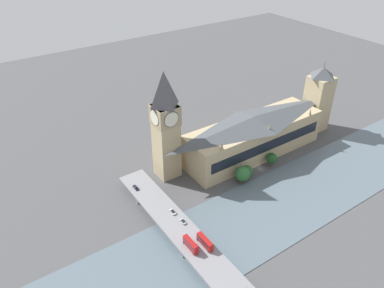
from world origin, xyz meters
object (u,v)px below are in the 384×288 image
(double_decker_bus_mid, at_px, (205,242))
(car_southbound_lead, at_px, (173,212))
(car_northbound_mid, at_px, (136,187))
(road_bridge, at_px, (193,244))
(car_southbound_mid, at_px, (183,221))
(double_decker_bus_lead, at_px, (191,244))
(clock_tower, at_px, (165,124))
(victoria_tower, at_px, (318,99))
(parliament_hall, at_px, (254,135))

(double_decker_bus_mid, distance_m, car_southbound_lead, 28.01)
(car_northbound_mid, bearing_deg, road_bridge, -175.61)
(car_southbound_lead, distance_m, car_southbound_mid, 9.16)
(double_decker_bus_mid, bearing_deg, car_northbound_mid, 7.80)
(road_bridge, xyz_separation_m, car_northbound_mid, (52.36, 4.02, 1.84))
(double_decker_bus_mid, bearing_deg, double_decker_bus_lead, 70.48)
(clock_tower, xyz_separation_m, car_southbound_mid, (-46.75, 18.76, -29.64))
(car_northbound_mid, distance_m, car_southbound_mid, 39.14)
(victoria_tower, distance_m, road_bridge, 153.12)
(victoria_tower, distance_m, car_northbound_mid, 149.14)
(victoria_tower, bearing_deg, car_southbound_mid, 103.71)
(parliament_hall, xyz_separation_m, car_southbound_lead, (-25.08, 79.60, -7.91))
(road_bridge, xyz_separation_m, car_southbound_mid, (13.96, -3.52, 1.81))
(car_southbound_lead, bearing_deg, clock_tower, -27.20)
(victoria_tower, distance_m, double_decker_bus_mid, 150.73)
(car_southbound_mid, bearing_deg, double_decker_bus_lead, 158.75)
(victoria_tower, relative_size, road_bridge, 0.39)
(road_bridge, distance_m, double_decker_bus_mid, 7.18)
(parliament_hall, xyz_separation_m, victoria_tower, (0.06, -61.46, 9.83))
(parliament_hall, bearing_deg, double_decker_bus_lead, 120.66)
(clock_tower, distance_m, car_northbound_mid, 40.48)
(clock_tower, bearing_deg, victoria_tower, -95.85)
(victoria_tower, relative_size, car_southbound_mid, 13.17)
(car_southbound_lead, bearing_deg, car_southbound_mid, -176.40)
(clock_tower, xyz_separation_m, car_northbound_mid, (-8.35, 26.30, -29.62))
(clock_tower, relative_size, car_northbound_mid, 14.49)
(car_northbound_mid, relative_size, car_southbound_lead, 1.04)
(parliament_hall, xyz_separation_m, double_decker_bus_mid, (-53.01, 78.74, -6.02))
(double_decker_bus_mid, relative_size, car_northbound_mid, 2.24)
(victoria_tower, distance_m, car_southbound_mid, 145.69)
(victoria_tower, relative_size, car_northbound_mid, 11.02)
(clock_tower, xyz_separation_m, double_decker_bus_mid, (-65.54, 18.47, -27.76))
(double_decker_bus_lead, distance_m, car_southbound_mid, 17.74)
(car_southbound_mid, bearing_deg, double_decker_bus_mid, -179.11)
(car_northbound_mid, bearing_deg, parliament_hall, -92.77)
(parliament_hall, relative_size, double_decker_bus_lead, 9.89)
(car_northbound_mid, bearing_deg, car_southbound_mid, -168.89)
(double_decker_bus_mid, bearing_deg, victoria_tower, -69.27)
(car_southbound_lead, relative_size, car_southbound_mid, 1.14)
(car_southbound_mid, bearing_deg, road_bridge, 165.84)
(victoria_tower, distance_m, car_southbound_lead, 144.38)
(double_decker_bus_lead, distance_m, car_southbound_lead, 26.29)
(car_northbound_mid, bearing_deg, victoria_tower, -91.60)
(double_decker_bus_lead, bearing_deg, victoria_tower, -70.96)
(car_southbound_mid, bearing_deg, car_northbound_mid, 11.11)
(road_bridge, relative_size, double_decker_bus_lead, 13.30)
(car_southbound_lead, bearing_deg, road_bridge, 172.73)
(parliament_hall, distance_m, victoria_tower, 62.24)
(double_decker_bus_lead, bearing_deg, clock_tower, -21.70)
(road_bridge, relative_size, car_southbound_lead, 29.39)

